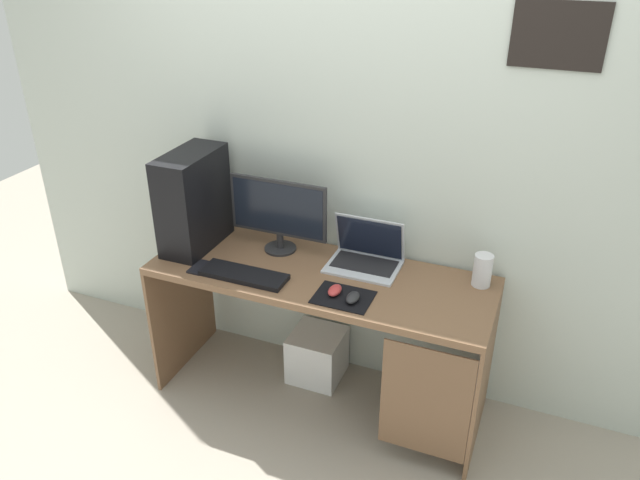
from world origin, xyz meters
The scene contains 13 objects.
ground_plane centered at (0.00, 0.00, 0.00)m, with size 8.00×8.00×0.00m, color #9E9384.
wall_back centered at (0.00, 0.33, 1.30)m, with size 4.00×0.05×2.60m.
desk centered at (0.02, -0.01, 0.62)m, with size 1.66×0.58×0.76m.
pc_tower centered at (-0.70, 0.03, 1.02)m, with size 0.20×0.42×0.50m, color black.
monitor centered at (-0.28, 0.14, 0.98)m, with size 0.51×0.16×0.39m.
laptop centered at (0.18, 0.16, 0.81)m, with size 0.35×0.25×0.24m.
speaker centered at (0.73, 0.18, 0.84)m, with size 0.09×0.09×0.16m, color silver.
keyboard centered at (-0.32, -0.17, 0.78)m, with size 0.42×0.14×0.02m, color black.
mousepad centered at (0.18, -0.16, 0.77)m, with size 0.26×0.20×0.01m, color black.
mouse_left centered at (0.13, -0.15, 0.79)m, with size 0.06×0.10×0.03m, color #B23333.
mouse_right centered at (0.23, -0.17, 0.79)m, with size 0.06×0.10×0.03m, color #232326.
cell_phone centered at (-0.56, -0.18, 0.77)m, with size 0.07×0.13×0.01m, color black.
subwoofer centered at (-0.08, 0.15, 0.14)m, with size 0.28×0.28×0.28m, color white.
Camera 1 is at (0.96, -2.36, 2.29)m, focal length 34.68 mm.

